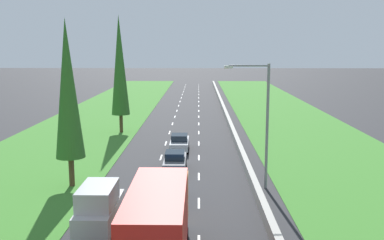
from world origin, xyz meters
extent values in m
plane|color=#28282B|center=(0.00, 60.00, 0.00)|extent=(300.00, 300.00, 0.00)
cube|color=#387528|center=(-12.65, 60.00, 0.02)|extent=(14.00, 140.00, 0.04)
cube|color=#387528|center=(14.35, 60.00, 0.02)|extent=(14.00, 140.00, 0.04)
cube|color=#9E9B93|center=(5.70, 60.00, 0.42)|extent=(0.44, 120.00, 0.85)
cube|color=white|center=(-1.75, 27.00, 0.01)|extent=(0.14, 2.00, 0.01)
cube|color=white|center=(-1.75, 33.00, 0.01)|extent=(0.14, 2.00, 0.01)
cube|color=white|center=(-1.75, 39.00, 0.01)|extent=(0.14, 2.00, 0.01)
cube|color=white|center=(-1.75, 45.00, 0.01)|extent=(0.14, 2.00, 0.01)
cube|color=white|center=(-1.75, 51.00, 0.01)|extent=(0.14, 2.00, 0.01)
cube|color=white|center=(-1.75, 57.00, 0.01)|extent=(0.14, 2.00, 0.01)
cube|color=white|center=(-1.75, 63.00, 0.01)|extent=(0.14, 2.00, 0.01)
cube|color=white|center=(-1.75, 69.00, 0.01)|extent=(0.14, 2.00, 0.01)
cube|color=white|center=(-1.75, 75.00, 0.01)|extent=(0.14, 2.00, 0.01)
cube|color=white|center=(-1.75, 81.00, 0.01)|extent=(0.14, 2.00, 0.01)
cube|color=white|center=(-1.75, 87.00, 0.01)|extent=(0.14, 2.00, 0.01)
cube|color=white|center=(-1.75, 93.00, 0.01)|extent=(0.14, 2.00, 0.01)
cube|color=white|center=(-1.75, 99.00, 0.01)|extent=(0.14, 2.00, 0.01)
cube|color=white|center=(-1.75, 105.00, 0.01)|extent=(0.14, 2.00, 0.01)
cube|color=white|center=(-1.75, 111.00, 0.01)|extent=(0.14, 2.00, 0.01)
cube|color=white|center=(-1.75, 117.00, 0.01)|extent=(0.14, 2.00, 0.01)
cube|color=white|center=(1.75, 27.00, 0.01)|extent=(0.14, 2.00, 0.01)
cube|color=white|center=(1.75, 33.00, 0.01)|extent=(0.14, 2.00, 0.01)
cube|color=white|center=(1.75, 39.00, 0.01)|extent=(0.14, 2.00, 0.01)
cube|color=white|center=(1.75, 45.00, 0.01)|extent=(0.14, 2.00, 0.01)
cube|color=white|center=(1.75, 51.00, 0.01)|extent=(0.14, 2.00, 0.01)
cube|color=white|center=(1.75, 57.00, 0.01)|extent=(0.14, 2.00, 0.01)
cube|color=white|center=(1.75, 63.00, 0.01)|extent=(0.14, 2.00, 0.01)
cube|color=white|center=(1.75, 69.00, 0.01)|extent=(0.14, 2.00, 0.01)
cube|color=white|center=(1.75, 75.00, 0.01)|extent=(0.14, 2.00, 0.01)
cube|color=white|center=(1.75, 81.00, 0.01)|extent=(0.14, 2.00, 0.01)
cube|color=white|center=(1.75, 87.00, 0.01)|extent=(0.14, 2.00, 0.01)
cube|color=white|center=(1.75, 93.00, 0.01)|extent=(0.14, 2.00, 0.01)
cube|color=white|center=(1.75, 99.00, 0.01)|extent=(0.14, 2.00, 0.01)
cube|color=white|center=(1.75, 105.00, 0.01)|extent=(0.14, 2.00, 0.01)
cube|color=white|center=(1.75, 111.00, 0.01)|extent=(0.14, 2.00, 0.01)
cube|color=white|center=(1.75, 117.00, 0.01)|extent=(0.14, 2.00, 0.01)
cube|color=orange|center=(-0.05, 21.81, 2.13)|extent=(2.40, 2.20, 2.50)
cube|color=#B21E19|center=(-0.05, 17.11, 2.53)|extent=(2.44, 7.20, 3.30)
cylinder|color=black|center=(-1.17, 21.51, 0.32)|extent=(0.22, 0.64, 0.64)
cylinder|color=black|center=(1.07, 21.51, 0.32)|extent=(0.22, 0.64, 0.64)
cube|color=silver|center=(-3.69, 22.23, 1.02)|extent=(1.90, 4.90, 1.40)
cube|color=silver|center=(-3.69, 21.93, 2.27)|extent=(1.80, 3.10, 1.10)
cylinder|color=black|center=(-4.56, 23.75, 0.32)|extent=(0.22, 0.64, 0.64)
cylinder|color=black|center=(-2.82, 23.75, 0.32)|extent=(0.22, 0.64, 0.64)
cylinder|color=black|center=(-4.56, 20.71, 0.32)|extent=(0.22, 0.64, 0.64)
cylinder|color=black|center=(-2.82, 20.71, 0.32)|extent=(0.22, 0.64, 0.64)
cube|color=#1E47B7|center=(-0.21, 27.16, 0.68)|extent=(1.76, 4.50, 0.72)
cube|color=#19232D|center=(-0.21, 27.01, 1.34)|extent=(1.56, 1.90, 0.60)
cylinder|color=black|center=(-1.01, 28.56, 0.32)|extent=(0.22, 0.64, 0.64)
cylinder|color=black|center=(0.59, 28.56, 0.32)|extent=(0.22, 0.64, 0.64)
cylinder|color=black|center=(-1.01, 25.77, 0.32)|extent=(0.22, 0.64, 0.64)
cylinder|color=black|center=(0.59, 25.77, 0.32)|extent=(0.22, 0.64, 0.64)
cube|color=slate|center=(-0.22, 34.70, 0.68)|extent=(1.76, 4.50, 0.72)
cube|color=#19232D|center=(-0.22, 34.55, 1.34)|extent=(1.56, 1.90, 0.60)
cylinder|color=black|center=(-1.02, 36.09, 0.32)|extent=(0.22, 0.64, 0.64)
cylinder|color=black|center=(0.58, 36.09, 0.32)|extent=(0.22, 0.64, 0.64)
cylinder|color=black|center=(-1.02, 33.30, 0.32)|extent=(0.22, 0.64, 0.64)
cylinder|color=black|center=(0.58, 33.30, 0.32)|extent=(0.22, 0.64, 0.64)
cube|color=silver|center=(-0.16, 41.88, 0.68)|extent=(1.76, 4.50, 0.72)
cube|color=#19232D|center=(-0.16, 41.73, 1.34)|extent=(1.56, 1.90, 0.60)
cylinder|color=black|center=(-0.96, 43.28, 0.32)|extent=(0.22, 0.64, 0.64)
cylinder|color=black|center=(0.64, 43.28, 0.32)|extent=(0.22, 0.64, 0.64)
cylinder|color=black|center=(-0.96, 40.49, 0.32)|extent=(0.22, 0.64, 0.64)
cylinder|color=black|center=(0.64, 40.49, 0.32)|extent=(0.22, 0.64, 0.64)
cylinder|color=#4C3823|center=(-7.59, 30.43, 1.10)|extent=(0.40, 0.40, 2.20)
cone|color=#2D6623|center=(-7.59, 30.43, 7.19)|extent=(2.10, 2.10, 9.98)
cylinder|color=#4C3823|center=(-7.52, 50.98, 1.10)|extent=(0.41, 0.41, 2.20)
cone|color=#2D6623|center=(-7.52, 50.98, 8.01)|extent=(2.15, 2.15, 11.61)
cylinder|color=gray|center=(6.60, 30.20, 4.50)|extent=(0.20, 0.20, 9.00)
cylinder|color=gray|center=(5.20, 30.20, 8.85)|extent=(2.80, 0.12, 0.12)
cube|color=silver|center=(3.80, 30.20, 8.75)|extent=(0.60, 0.28, 0.20)
camera|label=1|loc=(1.71, -0.65, 10.17)|focal=41.25mm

